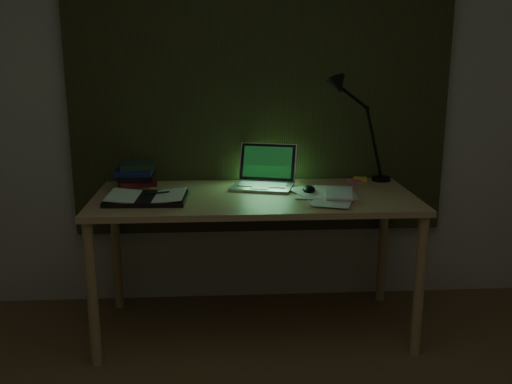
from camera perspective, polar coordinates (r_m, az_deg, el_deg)
wall_back at (r=3.39m, az=0.40°, el=9.44°), size 3.50×0.00×2.50m
curtain at (r=3.34m, az=0.45°, el=12.80°), size 2.20×0.06×2.00m
desk at (r=3.14m, az=-0.14°, el=-7.17°), size 1.70×0.74×0.77m
laptop at (r=3.14m, az=0.64°, el=2.46°), size 0.42×0.44×0.24m
open_textbook at (r=2.95m, az=-10.88°, el=-0.54°), size 0.41×0.30×0.03m
book_stack at (r=3.21m, az=-11.92°, el=1.68°), size 0.22×0.25×0.15m
loose_papers at (r=2.99m, az=7.38°, el=-0.39°), size 0.32×0.34×0.02m
mouse at (r=3.07m, az=5.30°, el=0.25°), size 0.07×0.11×0.04m
sticky_yellow at (r=3.41m, az=10.37°, el=1.26°), size 0.09×0.09×0.02m
sticky_pink at (r=3.36m, az=9.82°, el=1.09°), size 0.08×0.08×0.01m
desk_lamp at (r=3.38m, az=12.64°, el=5.98°), size 0.40×0.32×0.59m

